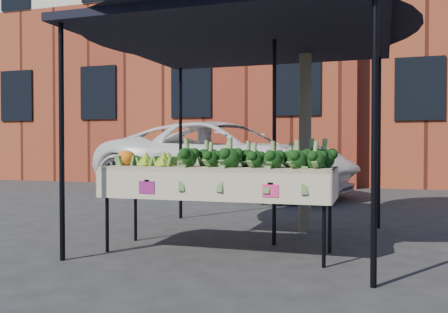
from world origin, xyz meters
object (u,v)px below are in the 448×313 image
vehicle (224,63)px  street_tree (305,53)px  table (218,210)px  canopy (246,124)px

vehicle → street_tree: vehicle is taller
table → vehicle: 6.47m
canopy → street_tree: (0.54, 0.89, 0.94)m
vehicle → street_tree: size_ratio=1.29×
table → vehicle: vehicle is taller
table → street_tree: bearing=66.4°
canopy → street_tree: size_ratio=0.68×
canopy → vehicle: bearing=110.9°
table → canopy: 1.13m
vehicle → street_tree: 4.88m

